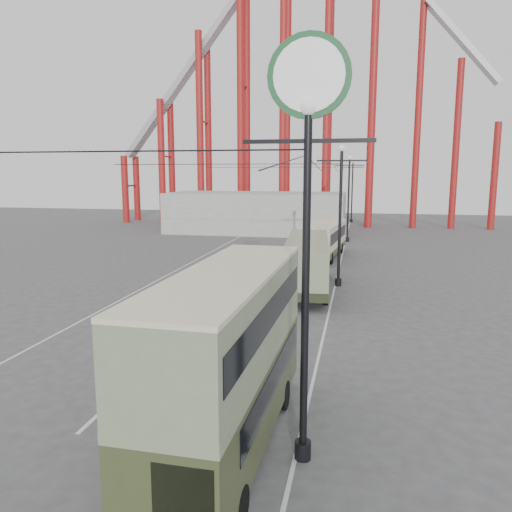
% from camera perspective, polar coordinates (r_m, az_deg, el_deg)
% --- Properties ---
extents(ground, '(160.00, 160.00, 0.00)m').
position_cam_1_polar(ground, '(18.36, -11.78, -14.98)').
color(ground, '#49494B').
rests_on(ground, ground).
extents(road_markings, '(12.52, 120.00, 0.01)m').
position_cam_1_polar(road_markings, '(36.58, -0.68, -2.36)').
color(road_markings, silver).
rests_on(road_markings, ground).
extents(lamp_post_near, '(3.20, 0.44, 10.80)m').
position_cam_1_polar(lamp_post_near, '(12.32, 5.93, 10.90)').
color(lamp_post_near, black).
rests_on(lamp_post_near, ground).
extents(lamp_post_mid, '(3.20, 0.44, 9.32)m').
position_cam_1_polar(lamp_post_mid, '(33.40, 9.58, 4.47)').
color(lamp_post_mid, black).
rests_on(lamp_post_mid, ground).
extents(lamp_post_far, '(3.20, 0.44, 9.32)m').
position_cam_1_polar(lamp_post_far, '(55.34, 10.52, 6.41)').
color(lamp_post_far, black).
rests_on(lamp_post_far, ground).
extents(lamp_post_distant, '(3.20, 0.44, 9.32)m').
position_cam_1_polar(lamp_post_distant, '(77.31, 10.93, 7.25)').
color(lamp_post_distant, black).
rests_on(lamp_post_distant, ground).
extents(roller_coaster, '(52.95, 5.00, 55.48)m').
position_cam_1_polar(roller_coaster, '(74.35, 4.62, 21.45)').
color(roller_coaster, maroon).
rests_on(roller_coaster, ground).
extents(fairground_shed, '(22.00, 10.00, 5.00)m').
position_cam_1_polar(fairground_shed, '(63.77, 0.10, 5.01)').
color(fairground_shed, '#979792').
rests_on(fairground_shed, ground).
extents(double_decker_bus, '(2.57, 9.39, 5.01)m').
position_cam_1_polar(double_decker_bus, '(13.68, -3.10, -10.80)').
color(double_decker_bus, '#353F22').
rests_on(double_decker_bus, ground).
extents(single_decker_green, '(3.56, 11.72, 3.27)m').
position_cam_1_polar(single_decker_green, '(32.62, 5.87, -0.59)').
color(single_decker_green, gray).
rests_on(single_decker_green, ground).
extents(single_decker_cream, '(3.49, 10.09, 3.08)m').
position_cam_1_polar(single_decker_cream, '(44.94, 7.83, 2.02)').
color(single_decker_cream, beige).
rests_on(single_decker_cream, ground).
extents(pedestrian, '(0.68, 0.63, 1.56)m').
position_cam_1_polar(pedestrian, '(25.84, -3.03, -5.67)').
color(pedestrian, black).
rests_on(pedestrian, ground).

